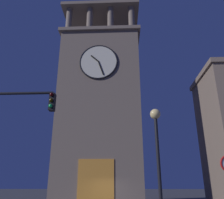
# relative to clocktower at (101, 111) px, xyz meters

# --- Properties ---
(clocktower) EXTENTS (9.07, 7.46, 24.39)m
(clocktower) POSITION_rel_clocktower_xyz_m (0.00, 0.00, 0.00)
(clocktower) COLOR #75665B
(clocktower) RESTS_ON ground_plane
(street_lamp) EXTENTS (0.44, 0.44, 4.85)m
(street_lamp) POSITION_rel_clocktower_xyz_m (-3.77, 15.30, -6.16)
(street_lamp) COLOR black
(street_lamp) RESTS_ON ground_plane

